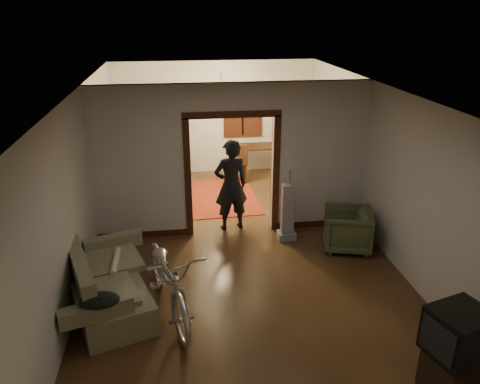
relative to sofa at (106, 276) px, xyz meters
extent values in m
cube|color=#362111|center=(2.06, 1.39, -0.46)|extent=(5.00, 8.50, 0.01)
cube|color=white|center=(2.06, 1.39, 2.34)|extent=(5.00, 8.50, 0.01)
cube|color=beige|center=(2.06, 5.64, 0.94)|extent=(5.00, 0.02, 2.80)
cube|color=beige|center=(-0.44, 1.39, 0.94)|extent=(0.02, 8.50, 2.80)
cube|color=beige|center=(4.56, 1.39, 0.94)|extent=(0.02, 8.50, 2.80)
cube|color=beige|center=(2.06, 2.14, 0.94)|extent=(5.00, 0.14, 2.80)
cube|color=#36170C|center=(2.06, 2.14, 0.64)|extent=(1.74, 0.20, 2.32)
cube|color=black|center=(2.76, 5.60, 1.09)|extent=(0.98, 0.06, 1.28)
sphere|color=#FFE0A5|center=(2.06, 3.89, 1.89)|extent=(0.24, 0.24, 0.24)
cube|color=silver|center=(3.11, 2.06, 0.79)|extent=(0.08, 0.01, 0.12)
cube|color=#626342|center=(0.00, 0.00, 0.00)|extent=(1.49, 2.19, 0.92)
cylinder|color=beige|center=(0.10, 0.30, 0.07)|extent=(0.09, 0.73, 0.09)
ellipsoid|color=black|center=(0.05, -0.91, 0.22)|extent=(0.49, 0.36, 0.14)
imported|color=silver|center=(0.87, -0.31, 0.09)|extent=(1.22, 2.22, 1.11)
imported|color=#414B2A|center=(3.96, 1.14, -0.09)|extent=(0.99, 0.98, 0.73)
cube|color=black|center=(3.95, -2.20, -0.23)|extent=(0.63, 0.60, 0.47)
cube|color=black|center=(3.95, -2.20, 0.32)|extent=(0.73, 0.69, 0.52)
cube|color=gray|center=(3.00, 1.65, 0.07)|extent=(0.37, 0.31, 1.07)
imported|color=black|center=(2.05, 2.23, 0.42)|extent=(0.72, 0.54, 1.77)
cube|color=maroon|center=(1.91, 3.83, -0.45)|extent=(1.84, 2.35, 0.02)
cube|color=#2A3620|center=(0.82, 5.14, 0.54)|extent=(1.08, 0.73, 2.00)
sphere|color=#1E5972|center=(0.82, 5.14, 1.48)|extent=(0.28, 0.28, 0.28)
cube|color=black|center=(3.19, 5.10, -0.07)|extent=(1.09, 0.64, 0.79)
cube|color=black|center=(2.51, 4.77, 0.03)|extent=(0.51, 0.51, 0.99)
camera|label=1|loc=(1.08, -5.89, 3.54)|focal=35.00mm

